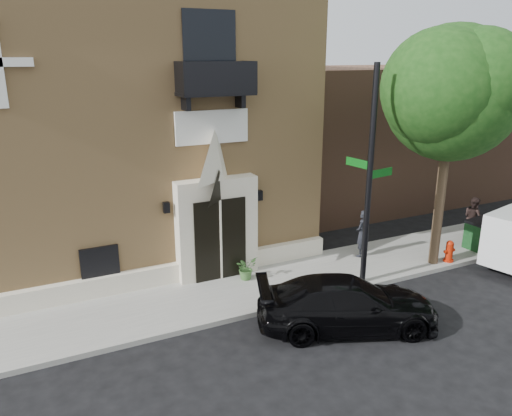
{
  "coord_description": "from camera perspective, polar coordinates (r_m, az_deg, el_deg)",
  "views": [
    {
      "loc": [
        -6.34,
        -11.12,
        6.98
      ],
      "look_at": [
        0.01,
        2.0,
        2.48
      ],
      "focal_mm": 35.0,
      "sensor_mm": 36.0,
      "label": 1
    }
  ],
  "objects": [
    {
      "name": "black_sedan",
      "position": [
        13.59,
        10.41,
        -10.72
      ],
      "size": [
        5.15,
        3.53,
        1.38
      ],
      "primitive_type": "imported",
      "rotation": [
        0.0,
        0.0,
        1.2
      ],
      "color": "black",
      "rests_on": "ground"
    },
    {
      "name": "dumpster",
      "position": [
        20.23,
        24.94,
        -2.62
      ],
      "size": [
        1.7,
        1.06,
        1.06
      ],
      "rotation": [
        0.0,
        0.0,
        0.09
      ],
      "color": "#0D3215",
      "rests_on": "sidewalk"
    },
    {
      "name": "pedestrian_far",
      "position": [
        20.94,
        23.57,
        -1.02
      ],
      "size": [
        0.78,
        0.91,
        1.63
      ],
      "primitive_type": "imported",
      "rotation": [
        0.0,
        0.0,
        1.34
      ],
      "color": "black",
      "rests_on": "sidewalk"
    },
    {
      "name": "neighbour_building",
      "position": [
        27.48,
        16.56,
        8.55
      ],
      "size": [
        18.0,
        8.0,
        6.4
      ],
      "primitive_type": "cube",
      "color": "brown",
      "rests_on": "ground"
    },
    {
      "name": "street_tree_left",
      "position": [
        16.9,
        21.81,
        12.19
      ],
      "size": [
        4.97,
        4.38,
        7.77
      ],
      "color": "#38281C",
      "rests_on": "sidewalk"
    },
    {
      "name": "ground",
      "position": [
        14.58,
        3.47,
        -11.49
      ],
      "size": [
        120.0,
        120.0,
        0.0
      ],
      "primitive_type": "plane",
      "color": "black",
      "rests_on": "ground"
    },
    {
      "name": "pedestrian_near",
      "position": [
        17.84,
        12.03,
        -2.86
      ],
      "size": [
        0.73,
        0.65,
        1.68
      ],
      "primitive_type": "imported",
      "rotation": [
        0.0,
        0.0,
        3.63
      ],
      "color": "black",
      "rests_on": "sidewalk"
    },
    {
      "name": "street_sign",
      "position": [
        15.12,
        12.83,
        3.37
      ],
      "size": [
        1.13,
        1.05,
        6.63
      ],
      "rotation": [
        0.0,
        0.0,
        0.16
      ],
      "color": "black",
      "rests_on": "sidewalk"
    },
    {
      "name": "fire_hydrant",
      "position": [
        18.4,
        21.22,
        -4.62
      ],
      "size": [
        0.43,
        0.35,
        0.76
      ],
      "color": "#B31F07",
      "rests_on": "sidewalk"
    },
    {
      "name": "planter",
      "position": [
        15.88,
        -1.14,
        -6.86
      ],
      "size": [
        0.81,
        0.75,
        0.74
      ],
      "primitive_type": "imported",
      "rotation": [
        0.0,
        0.0,
        0.3
      ],
      "color": "#406D34",
      "rests_on": "sidewalk"
    },
    {
      "name": "sidewalk",
      "position": [
        16.15,
        3.99,
        -8.21
      ],
      "size": [
        42.0,
        3.0,
        0.15
      ],
      "primitive_type": "cube",
      "color": "gray",
      "rests_on": "ground"
    },
    {
      "name": "church",
      "position": [
        19.5,
        -15.96,
        9.6
      ],
      "size": [
        12.2,
        11.01,
        9.3
      ],
      "color": "tan",
      "rests_on": "ground"
    }
  ]
}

